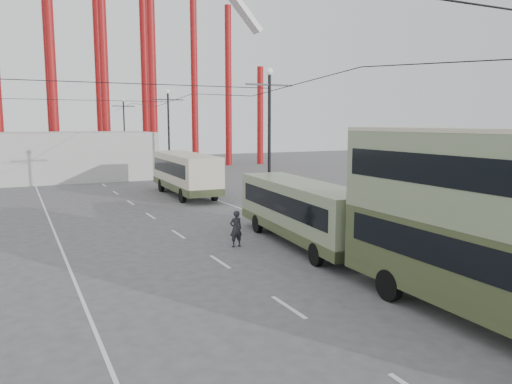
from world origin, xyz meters
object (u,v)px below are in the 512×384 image
double_decker_bus (497,219)px  single_decker_green (302,210)px  single_decker_cream (185,172)px  pedestrian (236,229)px

double_decker_bus → single_decker_green: 11.33m
double_decker_bus → single_decker_cream: (0.34, 29.74, -1.32)m
double_decker_bus → single_decker_cream: size_ratio=0.97×
single_decker_cream → pedestrian: single_decker_cream is taller
single_decker_green → double_decker_bus: bearing=-86.3°
single_decker_green → pedestrian: single_decker_green is taller
single_decker_green → pedestrian: (-3.17, 0.94, -0.84)m
double_decker_bus → pedestrian: double_decker_bus is taller
single_decker_cream → pedestrian: size_ratio=6.27×
single_decker_green → pedestrian: size_ratio=6.16×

